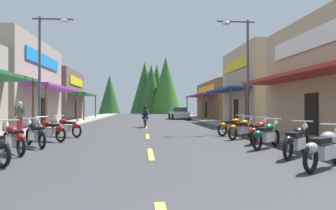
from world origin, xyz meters
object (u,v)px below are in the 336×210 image
at_px(motorcycle_parked_right_3, 259,131).
at_px(rider_cruising_lead, 145,118).
at_px(motorcycle_parked_right_0, 324,148).
at_px(motorcycle_parked_right_1, 297,140).
at_px(motorcycle_parked_right_2, 267,135).
at_px(motorcycle_parked_right_4, 242,128).
at_px(motorcycle_parked_left_1, 14,138).
at_px(motorcycle_parked_left_2, 35,133).
at_px(parked_car_curbside, 179,113).
at_px(streetlamp_left, 46,58).
at_px(pedestrian_browsing, 20,115).
at_px(motorcycle_parked_left_4, 66,127).
at_px(motorcycle_parked_right_5, 233,126).
at_px(streetlamp_right, 242,59).
at_px(motorcycle_parked_left_3, 50,130).

bearing_deg(motorcycle_parked_right_3, rider_cruising_lead, 60.76).
relative_size(motorcycle_parked_right_0, motorcycle_parked_right_1, 1.11).
xyz_separation_m(motorcycle_parked_right_2, motorcycle_parked_right_4, (0.16, 3.21, 0.00)).
height_order(motorcycle_parked_right_4, rider_cruising_lead, rider_cruising_lead).
xyz_separation_m(motorcycle_parked_left_1, motorcycle_parked_left_2, (0.11, 1.66, 0.00)).
relative_size(motorcycle_parked_right_0, parked_car_curbside, 0.40).
height_order(streetlamp_left, rider_cruising_lead, streetlamp_left).
bearing_deg(motorcycle_parked_left_1, rider_cruising_lead, -55.87).
relative_size(motorcycle_parked_left_1, pedestrian_browsing, 1.00).
relative_size(motorcycle_parked_right_0, motorcycle_parked_left_4, 1.00).
bearing_deg(motorcycle_parked_right_2, motorcycle_parked_right_5, 42.61).
relative_size(streetlamp_right, motorcycle_parked_right_3, 3.64).
height_order(streetlamp_right, motorcycle_parked_right_3, streetlamp_right).
xyz_separation_m(motorcycle_parked_left_4, pedestrian_browsing, (-3.18, 2.64, 0.54)).
bearing_deg(pedestrian_browsing, streetlamp_right, -89.34).
bearing_deg(motorcycle_parked_right_1, motorcycle_parked_right_3, 41.06).
height_order(motorcycle_parked_left_4, parked_car_curbside, parked_car_curbside).
height_order(motorcycle_parked_left_2, motorcycle_parked_left_3, same).
xyz_separation_m(streetlamp_right, motorcycle_parked_right_1, (-1.23, -8.67, -3.65)).
height_order(motorcycle_parked_right_2, motorcycle_parked_left_1, same).
relative_size(motorcycle_parked_right_3, motorcycle_parked_right_4, 1.03).
height_order(motorcycle_parked_left_2, motorcycle_parked_left_4, same).
bearing_deg(parked_car_curbside, motorcycle_parked_left_2, 159.37).
distance_m(motorcycle_parked_right_0, motorcycle_parked_right_4, 6.79).
height_order(rider_cruising_lead, parked_car_curbside, rider_cruising_lead).
distance_m(streetlamp_left, motorcycle_parked_right_2, 12.03).
relative_size(motorcycle_parked_right_4, motorcycle_parked_left_3, 0.97).
bearing_deg(motorcycle_parked_left_4, motorcycle_parked_left_3, 120.32).
height_order(motorcycle_parked_right_0, motorcycle_parked_right_4, same).
distance_m(streetlamp_left, motorcycle_parked_left_4, 4.18).
bearing_deg(rider_cruising_lead, streetlamp_right, -132.14).
distance_m(motorcycle_parked_right_0, motorcycle_parked_left_3, 10.46).
xyz_separation_m(motorcycle_parked_right_1, motorcycle_parked_right_2, (-0.10, 1.93, 0.00)).
xyz_separation_m(motorcycle_parked_left_2, motorcycle_parked_left_4, (0.19, 3.85, 0.00)).
bearing_deg(motorcycle_parked_left_4, pedestrian_browsing, -2.65).
xyz_separation_m(motorcycle_parked_right_1, motorcycle_parked_left_1, (-8.35, 1.40, 0.00)).
height_order(motorcycle_parked_right_2, pedestrian_browsing, pedestrian_browsing).
xyz_separation_m(streetlamp_left, motorcycle_parked_left_3, (1.21, -3.56, -3.58)).
distance_m(motorcycle_parked_left_2, motorcycle_parked_left_4, 3.86).
distance_m(motorcycle_parked_left_4, parked_car_curbside, 23.18).
xyz_separation_m(streetlamp_right, motorcycle_parked_right_2, (-1.34, -6.74, -3.65)).
distance_m(motorcycle_parked_right_5, pedestrian_browsing, 11.72).
height_order(motorcycle_parked_left_1, motorcycle_parked_left_4, same).
xyz_separation_m(motorcycle_parked_right_0, motorcycle_parked_right_1, (0.18, 1.66, 0.00)).
height_order(streetlamp_right, pedestrian_browsing, streetlamp_right).
relative_size(streetlamp_left, motorcycle_parked_right_4, 3.66).
height_order(streetlamp_left, motorcycle_parked_left_3, streetlamp_left).
height_order(streetlamp_right, motorcycle_parked_left_4, streetlamp_right).
relative_size(motorcycle_parked_right_4, parked_car_curbside, 0.39).
bearing_deg(motorcycle_parked_right_3, pedestrian_browsing, 99.52).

